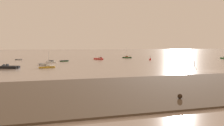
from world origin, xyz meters
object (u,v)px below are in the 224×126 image
channel_buoy (150,59)px  mooring_post_near (195,64)px  rowboat_moored_2 (51,61)px  sailboat_moored_0 (127,57)px  rowboat_moored_1 (19,60)px  motorboat_moored_1 (7,67)px  motorboat_moored_3 (100,59)px  rowboat_moored_3 (64,61)px  sailboat_moored_1 (47,67)px  motorboat_moored_0 (52,62)px  rowboat_moored_5 (44,65)px

channel_buoy → mooring_post_near: 35.09m
rowboat_moored_2 → sailboat_moored_0: 45.64m
rowboat_moored_1 → mooring_post_near: mooring_post_near is taller
motorboat_moored_1 → motorboat_moored_3: size_ratio=1.21×
rowboat_moored_3 → channel_buoy: 42.75m
rowboat_moored_2 → rowboat_moored_1: bearing=-4.2°
rowboat_moored_2 → sailboat_moored_0: size_ratio=0.45×
rowboat_moored_1 → rowboat_moored_2: bearing=-65.3°
sailboat_moored_0 → rowboat_moored_3: 41.96m
motorboat_moored_1 → sailboat_moored_1: size_ratio=1.16×
sailboat_moored_0 → motorboat_moored_1: bearing=60.2°
motorboat_moored_0 → rowboat_moored_5: (-2.73, -11.58, -0.00)m
rowboat_moored_1 → sailboat_moored_1: sailboat_moored_1 is taller
motorboat_moored_0 → sailboat_moored_0: bearing=46.8°
motorboat_moored_0 → rowboat_moored_1: motorboat_moored_0 is taller
sailboat_moored_0 → rowboat_moored_5: size_ratio=1.51×
motorboat_moored_0 → motorboat_moored_3: (24.07, 15.98, 0.13)m
rowboat_moored_2 → sailboat_moored_1: sailboat_moored_1 is taller
motorboat_moored_3 → rowboat_moored_5: bearing=-84.0°
motorboat_moored_0 → mooring_post_near: bearing=-15.9°
rowboat_moored_5 → motorboat_moored_1: bearing=-97.9°
rowboat_moored_2 → rowboat_moored_3: (5.90, -4.52, 0.07)m
motorboat_moored_1 → rowboat_moored_1: size_ratio=1.77×
rowboat_moored_5 → mooring_post_near: bearing=23.6°
rowboat_moored_2 → rowboat_moored_3: size_ratio=0.64×
mooring_post_near → motorboat_moored_3: bearing=117.9°
motorboat_moored_1 → rowboat_moored_2: 33.65m
rowboat_moored_2 → motorboat_moored_3: size_ratio=0.53×
rowboat_moored_3 → sailboat_moored_1: size_ratio=0.78×
motorboat_moored_3 → rowboat_moored_5: 38.45m
rowboat_moored_2 → sailboat_moored_1: 32.34m
sailboat_moored_0 → rowboat_moored_5: 58.70m
sailboat_moored_0 → channel_buoy: size_ratio=2.96×
motorboat_moored_0 → rowboat_moored_5: 11.90m
motorboat_moored_0 → rowboat_moored_1: bearing=143.0°
rowboat_moored_3 → rowboat_moored_5: rowboat_moored_5 is taller
rowboat_moored_2 → sailboat_moored_0: sailboat_moored_0 is taller
sailboat_moored_1 → mooring_post_near: bearing=-13.8°
mooring_post_near → sailboat_moored_0: bearing=95.9°
motorboat_moored_0 → motorboat_moored_1: bearing=-107.8°
rowboat_moored_5 → channel_buoy: size_ratio=1.96×
sailboat_moored_0 → channel_buoy: 21.16m
motorboat_moored_1 → rowboat_moored_5: bearing=-118.5°
rowboat_moored_3 → channel_buoy: (42.72, -1.32, 0.27)m
motorboat_moored_0 → rowboat_moored_5: motorboat_moored_0 is taller
sailboat_moored_1 → motorboat_moored_0: bearing=83.1°
motorboat_moored_0 → sailboat_moored_0: (42.68, 25.61, 0.09)m
rowboat_moored_2 → sailboat_moored_1: bearing=119.5°
rowboat_moored_2 → mooring_post_near: size_ratio=1.40×
rowboat_moored_1 → channel_buoy: size_ratio=1.71×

